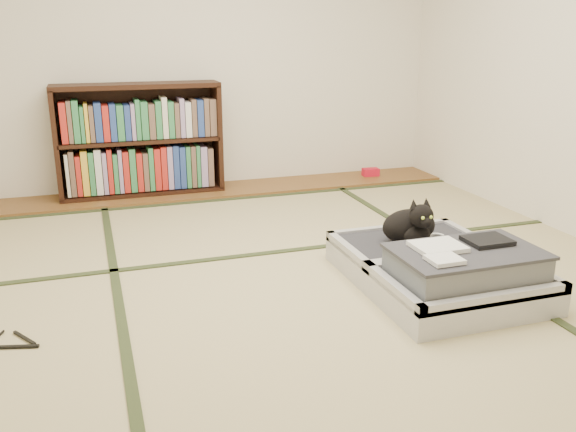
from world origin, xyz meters
name	(u,v)px	position (x,y,z in m)	size (l,w,h in m)	color
floor	(299,276)	(0.00, 0.00, 0.00)	(4.50, 4.50, 0.00)	tan
wood_strip	(223,190)	(0.00, 2.00, 0.01)	(4.00, 0.50, 0.02)	brown
red_item	(371,172)	(1.42, 2.03, 0.06)	(0.15, 0.09, 0.07)	red
room_shell	(300,5)	(0.00, 0.00, 1.46)	(4.50, 4.50, 4.50)	white
tatami_borders	(274,247)	(0.00, 0.49, 0.00)	(4.00, 4.50, 0.01)	#2D381E
bookcase	(140,142)	(-0.67, 2.07, 0.45)	(1.33, 0.30, 0.92)	black
suitcase	(440,269)	(0.66, -0.40, 0.12)	(0.83, 1.11, 0.33)	#B0B0B5
cat	(412,226)	(0.64, -0.12, 0.27)	(0.37, 0.37, 0.30)	black
cable_coil	(436,237)	(0.82, -0.09, 0.17)	(0.12, 0.12, 0.03)	white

